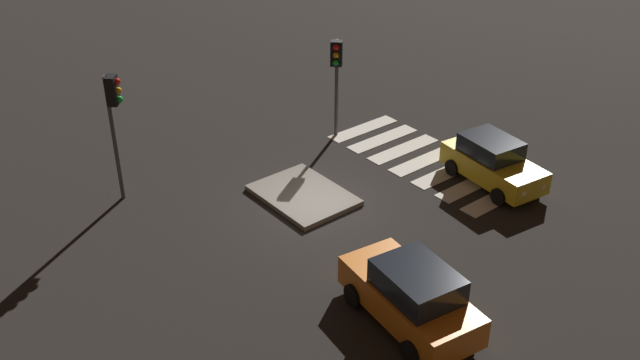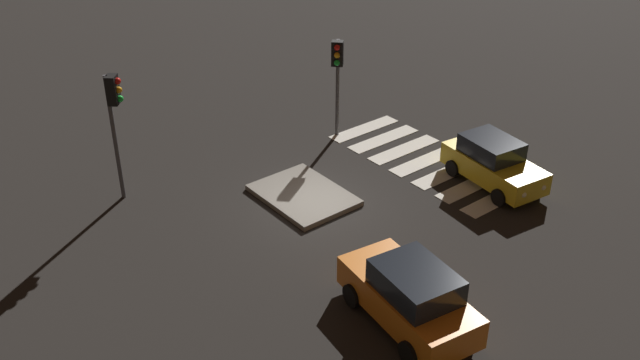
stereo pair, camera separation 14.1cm
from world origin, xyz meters
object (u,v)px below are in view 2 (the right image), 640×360
(traffic_island, at_px, (303,195))
(traffic_light_north, at_px, (114,107))
(car_yellow, at_px, (493,163))
(car_orange, at_px, (410,296))
(traffic_light_east, at_px, (337,65))

(traffic_island, xyz_separation_m, traffic_light_north, (3.76, 4.68, 3.27))
(car_yellow, distance_m, traffic_light_north, 12.88)
(car_yellow, bearing_deg, traffic_island, -113.12)
(car_orange, bearing_deg, traffic_island, -6.28)
(traffic_light_north, height_order, traffic_light_east, traffic_light_north)
(traffic_island, bearing_deg, traffic_light_north, 51.19)
(traffic_island, height_order, traffic_light_north, traffic_light_north)
(car_orange, xyz_separation_m, traffic_light_north, (10.55, 2.95, 2.46))
(car_yellow, height_order, car_orange, car_orange)
(traffic_island, relative_size, traffic_light_north, 0.76)
(car_orange, bearing_deg, traffic_light_east, -22.05)
(traffic_island, relative_size, car_orange, 0.77)
(car_orange, xyz_separation_m, traffic_light_east, (9.66, -5.59, 2.10))
(traffic_island, xyz_separation_m, traffic_light_east, (2.88, -3.86, 2.91))
(traffic_light_north, distance_m, traffic_light_east, 8.59)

